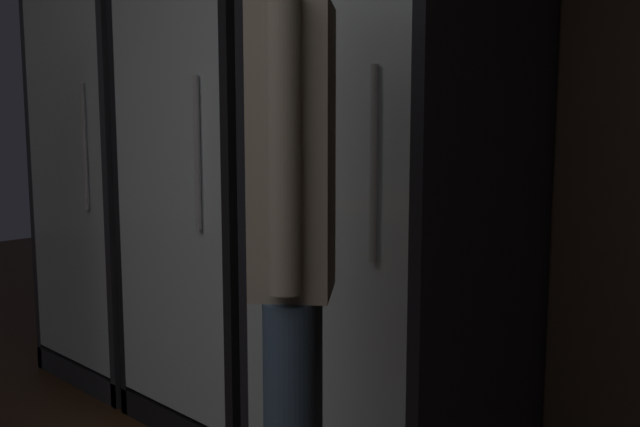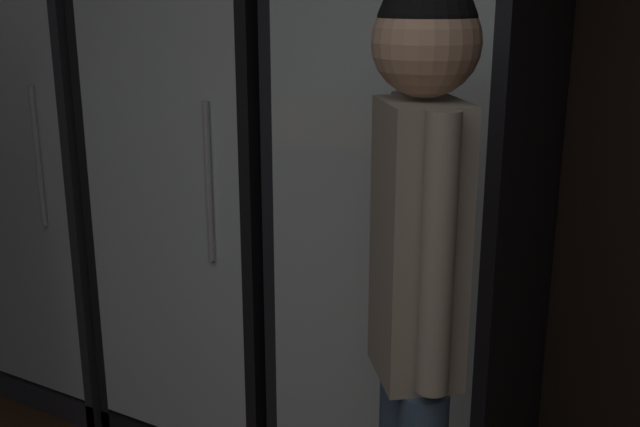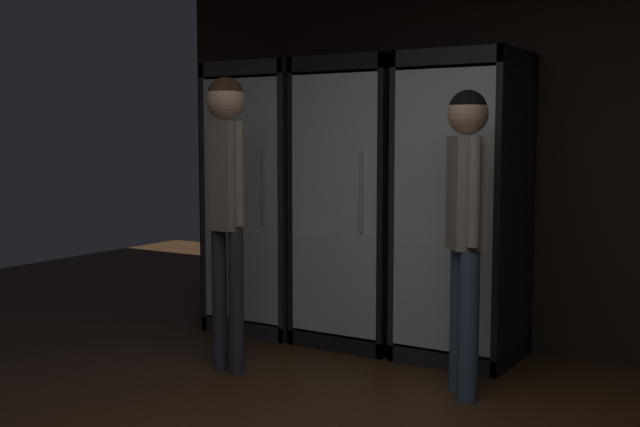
% 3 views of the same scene
% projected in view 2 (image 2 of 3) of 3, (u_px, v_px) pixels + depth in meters
% --- Properties ---
extents(cooler_far_left, '(0.71, 0.68, 1.92)m').
position_uv_depth(cooler_far_left, '(81.00, 162.00, 3.14)').
color(cooler_far_left, '#2B2B30').
rests_on(cooler_far_left, ground).
extents(cooler_left, '(0.71, 0.68, 1.92)m').
position_uv_depth(cooler_left, '(230.00, 185.00, 2.78)').
color(cooler_left, black).
rests_on(cooler_left, ground).
extents(cooler_center, '(0.71, 0.68, 1.92)m').
position_uv_depth(cooler_center, '(422.00, 214.00, 2.42)').
color(cooler_center, black).
rests_on(cooler_center, ground).
extents(shopper_far, '(0.26, 0.27, 1.64)m').
position_uv_depth(shopper_far, '(417.00, 282.00, 1.63)').
color(shopper_far, '#384C66').
rests_on(shopper_far, ground).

